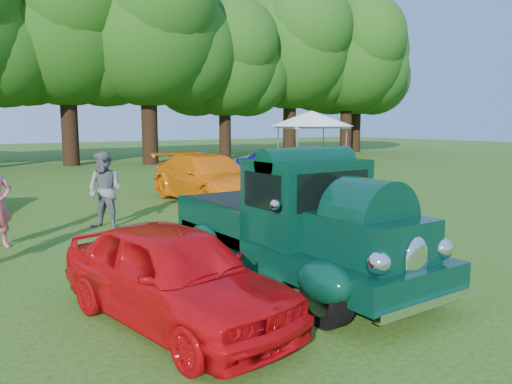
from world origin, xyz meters
TOP-DOWN VIEW (x-y plane):
  - ground at (0.00, 0.00)m, footprint 120.00×120.00m
  - hero_pickup at (0.05, -0.18)m, footprint 2.37×5.08m
  - red_convertible at (-2.35, -0.68)m, footprint 2.12×3.98m
  - back_car_orange at (2.84, 7.75)m, footprint 2.23×5.34m
  - back_car_blue at (6.89, 9.37)m, footprint 1.89×4.42m
  - back_car_green at (9.13, 9.80)m, footprint 1.69×4.61m
  - spectator_grey at (-1.24, 5.54)m, footprint 1.11×1.15m
  - canopy_tent at (11.41, 12.71)m, footprint 5.19×5.19m
  - tree_line at (1.91, 23.98)m, footprint 61.60×10.64m

SIDE VIEW (x-z plane):
  - ground at x=0.00m, z-range 0.00..0.00m
  - red_convertible at x=-2.35m, z-range 0.00..1.29m
  - back_car_blue at x=6.89m, z-range 0.00..1.49m
  - back_car_green at x=9.13m, z-range 0.00..1.51m
  - back_car_orange at x=2.84m, z-range 0.00..1.54m
  - hero_pickup at x=0.05m, z-range -0.13..1.85m
  - spectator_grey at x=-1.24m, z-range 0.00..1.87m
  - canopy_tent at x=11.41m, z-range 1.15..4.28m
  - tree_line at x=1.91m, z-range 1.17..13.64m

